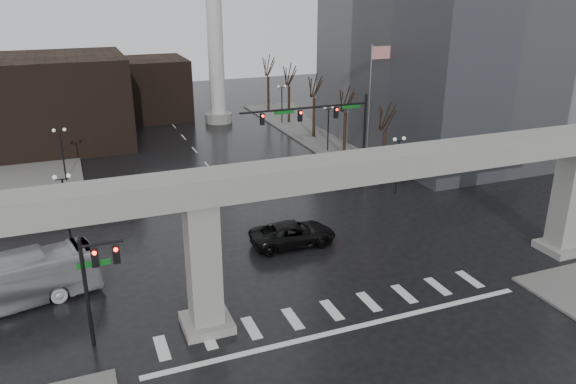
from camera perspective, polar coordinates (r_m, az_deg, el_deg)
name	(u,v)px	position (r m, az deg, el deg)	size (l,w,h in m)	color
ground	(324,301)	(33.43, 3.71, -11.02)	(160.00, 160.00, 0.00)	black
sidewalk_ne	(388,125)	(74.71, 10.11, 6.72)	(28.00, 36.00, 0.15)	#64625F
elevated_guideway	(348,188)	(30.95, 6.12, 0.40)	(48.00, 2.60, 8.70)	gray
building_far_left	(53,101)	(68.81, -22.79, 8.49)	(16.00, 14.00, 10.00)	black
building_far_mid	(149,89)	(79.50, -13.97, 10.16)	(10.00, 10.00, 8.00)	black
smokestack	(214,18)	(74.11, -7.50, 17.15)	(3.60, 3.60, 30.00)	silver
signal_mast_arm	(328,121)	(50.71, 4.06, 7.19)	(12.12, 0.43, 8.00)	black
signal_left_pole	(96,273)	(29.38, -18.94, -7.81)	(2.30, 0.30, 6.00)	black
flagpole_assembly	(373,91)	(56.03, 8.59, 10.07)	(2.06, 0.12, 12.00)	silver
lamp_right_0	(398,155)	(49.41, 11.13, 3.67)	(1.22, 0.32, 5.11)	black
lamp_right_1	(328,121)	(61.22, 4.11, 7.24)	(1.22, 0.32, 5.11)	black
lamp_right_2	(282,98)	(73.80, -0.63, 9.57)	(1.22, 0.32, 5.11)	black
lamp_left_0	(65,197)	(42.06, -21.75, -0.44)	(1.22, 0.32, 5.11)	black
lamp_left_1	(61,146)	(55.46, -22.03, 4.38)	(1.22, 0.32, 5.11)	black
lamp_left_2	(59,114)	(69.09, -22.21, 7.31)	(1.22, 0.32, 5.11)	black
tree_right_0	(384,150)	(53.39, 9.73, 4.25)	(1.09, 1.58, 7.50)	black
tree_right_1	(345,130)	(60.10, 5.81, 6.32)	(1.09, 1.61, 7.67)	black
tree_right_2	(314,114)	(67.08, 2.67, 7.95)	(1.10, 1.63, 7.85)	black
tree_right_3	(289,101)	(74.28, 0.12, 9.26)	(1.11, 1.66, 8.02)	black
tree_right_4	(268,90)	(81.62, -1.99, 10.31)	(1.12, 1.69, 8.19)	black
pickup_truck	(293,234)	(39.66, 0.51, -4.26)	(2.80, 6.08, 1.69)	black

